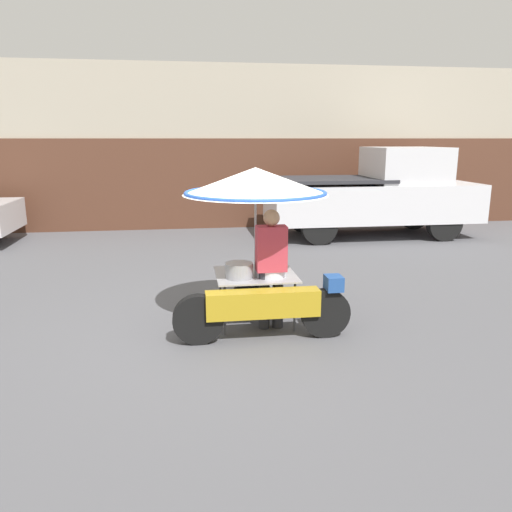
% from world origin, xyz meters
% --- Properties ---
extents(ground_plane, '(36.00, 36.00, 0.00)m').
position_xyz_m(ground_plane, '(0.00, 0.00, 0.00)').
color(ground_plane, '#56565B').
extents(shopfront_building, '(28.00, 2.06, 4.31)m').
position_xyz_m(shopfront_building, '(0.00, 8.64, 2.14)').
color(shopfront_building, '#B2A893').
rests_on(shopfront_building, ground).
extents(vendor_motorcycle_cart, '(2.17, 1.85, 2.05)m').
position_xyz_m(vendor_motorcycle_cart, '(0.39, 0.24, 1.57)').
color(vendor_motorcycle_cart, black).
rests_on(vendor_motorcycle_cart, ground).
extents(vendor_person, '(0.38, 0.22, 1.55)m').
position_xyz_m(vendor_person, '(0.55, 0.07, 0.86)').
color(vendor_person, '#2D2D33').
rests_on(vendor_person, ground).
extents(pickup_truck, '(5.14, 1.94, 2.19)m').
position_xyz_m(pickup_truck, '(4.24, 5.88, 1.05)').
color(pickup_truck, black).
rests_on(pickup_truck, ground).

